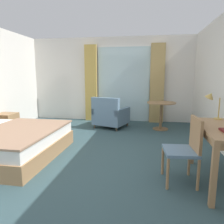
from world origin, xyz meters
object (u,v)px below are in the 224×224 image
object	(u,v)px
nightstand	(7,123)
desk_lamp	(212,99)
round_cafe_table	(161,109)
armchair_by_window	(110,116)
desk_chair	(186,146)

from	to	relation	value
nightstand	desk_lamp	bearing A→B (deg)	-14.95
nightstand	round_cafe_table	xyz separation A→B (m)	(3.79, 1.01, 0.30)
nightstand	round_cafe_table	bearing A→B (deg)	14.97
nightstand	armchair_by_window	xyz separation A→B (m)	(2.42, 1.01, 0.08)
desk_lamp	round_cafe_table	xyz separation A→B (m)	(-0.58, 2.18, -0.51)
desk_chair	round_cafe_table	world-z (taller)	desk_chair
desk_chair	armchair_by_window	bearing A→B (deg)	117.81
desk_chair	nightstand	bearing A→B (deg)	155.21
nightstand	round_cafe_table	distance (m)	3.93
nightstand	armchair_by_window	world-z (taller)	armchair_by_window
nightstand	armchair_by_window	bearing A→B (deg)	22.64
desk_chair	desk_lamp	distance (m)	0.96
desk_lamp	round_cafe_table	bearing A→B (deg)	104.91
desk_lamp	desk_chair	bearing A→B (deg)	-125.43
desk_chair	desk_lamp	size ratio (longest dim) A/B	2.07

